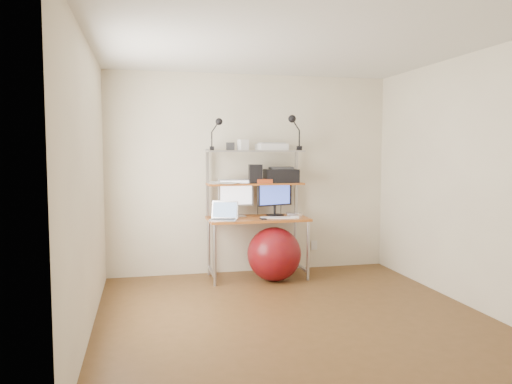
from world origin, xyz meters
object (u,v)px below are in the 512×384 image
monitor_black (275,196)px  exercise_ball (274,254)px  printer (281,175)px  laptop (224,216)px  monitor_silver (236,195)px

monitor_black → exercise_ball: monitor_black is taller
monitor_black → exercise_ball: (-0.09, -0.32, -0.67)m
printer → exercise_ball: printer is taller
laptop → printer: printer is taller
laptop → monitor_black: bearing=41.9°
laptop → exercise_ball: laptop is taller
printer → laptop: bearing=-159.4°
monitor_silver → printer: (0.57, -0.02, 0.24)m
laptop → monitor_silver: bearing=76.0°
monitor_black → printer: 0.27m
monitor_silver → exercise_ball: 0.86m
monitor_black → exercise_ball: 0.75m
monitor_black → laptop: size_ratio=1.29×
monitor_silver → monitor_black: (0.49, -0.02, -0.02)m
printer → exercise_ball: bearing=-116.4°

